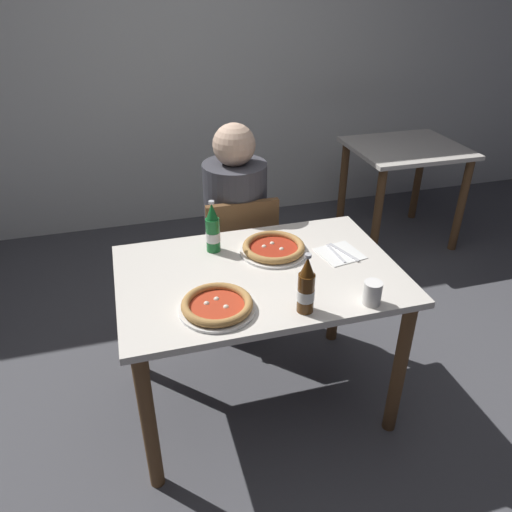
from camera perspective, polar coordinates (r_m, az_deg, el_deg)
ground_plane at (r=2.60m, az=0.31°, el=-15.93°), size 8.00×8.00×0.00m
back_wall_tiled at (r=4.00m, az=-9.02°, el=21.66°), size 7.00×0.10×2.60m
dining_table_main at (r=2.19m, az=0.36°, el=-4.35°), size 1.20×0.80×0.75m
chair_behind_table at (r=2.78m, az=-2.01°, el=0.11°), size 0.40×0.40×0.85m
diner_seated at (r=2.77m, az=-2.30°, el=2.43°), size 0.34×0.34×1.21m
dining_table_background at (r=3.90m, az=16.61°, el=9.79°), size 0.80×0.70×0.75m
pizza_margherita_near at (r=2.26m, az=2.04°, el=0.91°), size 0.31×0.31×0.04m
pizza_marinara_far at (r=1.89m, az=-4.48°, el=-5.69°), size 0.29×0.29×0.04m
beer_bottle_left at (r=1.85m, az=5.77°, el=-3.64°), size 0.07×0.07×0.25m
beer_bottle_center at (r=2.24m, az=-4.98°, el=2.97°), size 0.07×0.07×0.25m
napkin_with_cutlery at (r=2.29m, az=9.59°, el=0.30°), size 0.21×0.21×0.01m
paper_cup at (r=1.96m, az=13.19°, el=-4.14°), size 0.07×0.07×0.09m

